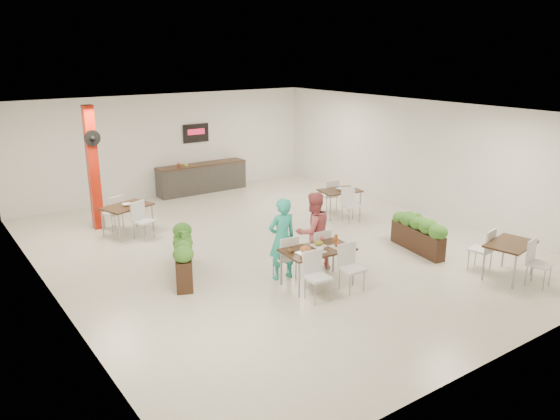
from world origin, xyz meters
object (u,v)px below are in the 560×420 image
Objects in this scene: diner_man at (282,239)px; planter_left at (183,252)px; side_table_a at (127,210)px; main_table at (317,254)px; diner_woman at (313,232)px; red_column at (93,167)px; side_table_c at (510,249)px; planter_right at (418,231)px; service_counter at (202,177)px; side_table_b at (340,194)px.

planter_left is (-1.59, 1.26, -0.33)m from diner_man.
main_table is at bearing -87.85° from side_table_a.
red_column is at bearing -57.50° from diner_woman.
planter_left reaches higher than side_table_c.
service_counter is at bearing 101.14° from planter_right.
side_table_b and side_table_c have the same top height.
service_counter is 1.80× the size of side_table_a.
service_counter is 10.11m from side_table_c.
diner_man reaches higher than side_table_c.
service_counter is 1.75× the size of main_table.
service_counter is 1.80× the size of side_table_c.
red_column is 1.92× the size of side_table_c.
main_table reaches higher than planter_right.
diner_woman is (0.41, 0.65, 0.21)m from main_table.
main_table is 3.09m from planter_right.
main_table is 0.99× the size of planter_right.
planter_right is (2.68, -0.52, -0.37)m from diner_woman.
planter_right is (3.09, 0.13, -0.15)m from main_table.
diner_man reaches higher than diner_woman.
side_table_a is (0.01, 3.25, 0.11)m from planter_left.
service_counter is at bearing 19.47° from side_table_a.
side_table_b is at bearing 78.50° from side_table_c.
main_table is 0.93× the size of planter_left.
diner_man is (-1.94, -7.29, 0.36)m from service_counter.
main_table is at bearing -127.11° from side_table_b.
diner_woman is at bearing -98.88° from service_counter.
service_counter reaches higher than diner_woman.
planter_right is at bearing 173.64° from diner_woman.
red_column is at bearing -64.50° from diner_man.
red_column is at bearing 132.95° from planter_right.
diner_woman reaches higher than planter_right.
red_column reaches higher than main_table.
side_table_a is 5.75m from side_table_b.
planter_left is 6.67m from side_table_c.
diner_man is 4.79m from side_table_a.
diner_woman is at bearing -80.91° from side_table_a.
diner_man is 0.92× the size of planter_left.
side_table_a is at bearing 110.91° from main_table.
side_table_b is (5.91, -2.79, -1.02)m from red_column.
red_column is at bearing 111.95° from main_table.
diner_man reaches higher than main_table.
planter_left is 1.07× the size of planter_right.
planter_left reaches higher than main_table.
side_table_b is at bearing -140.90° from diner_man.
planter_right is 2.15m from side_table_c.
diner_man is 0.80m from diner_woman.
red_column is at bearing 98.78° from side_table_a.
red_column is 1.92× the size of side_table_a.
side_table_b is (3.85, 2.64, -0.23)m from diner_man.
side_table_a is at bearing -62.45° from red_column.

